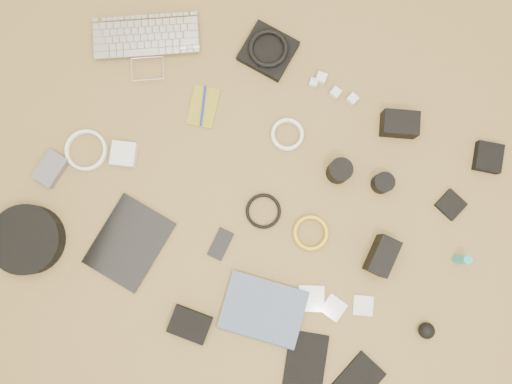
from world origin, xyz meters
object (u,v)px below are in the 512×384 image
(laptop, at_px, (147,51))
(tablet, at_px, (129,243))
(headphone_case, at_px, (28,240))
(dslr_camera, at_px, (400,124))
(paperback, at_px, (255,339))
(phone, at_px, (221,244))

(laptop, relative_size, tablet, 1.37)
(laptop, relative_size, headphone_case, 1.59)
(dslr_camera, relative_size, paperback, 0.46)
(laptop, distance_m, dslr_camera, 0.88)
(laptop, xyz_separation_m, headphone_case, (-0.12, -0.72, 0.02))
(phone, bearing_deg, paperback, -43.91)
(dslr_camera, xyz_separation_m, headphone_case, (-0.99, -0.78, -0.00))
(paperback, bearing_deg, dslr_camera, -18.39)
(laptop, relative_size, paperback, 1.41)
(tablet, height_order, paperback, paperback)
(laptop, distance_m, headphone_case, 0.73)
(laptop, distance_m, tablet, 0.64)
(phone, bearing_deg, headphone_case, -155.73)
(dslr_camera, height_order, headphone_case, dslr_camera)
(dslr_camera, xyz_separation_m, paperback, (-0.20, -0.81, -0.02))
(dslr_camera, distance_m, paperback, 0.84)
(tablet, distance_m, phone, 0.30)
(dslr_camera, distance_m, phone, 0.71)
(dslr_camera, bearing_deg, headphone_case, -157.83)
(dslr_camera, height_order, phone, dslr_camera)
(dslr_camera, relative_size, phone, 1.18)
(tablet, xyz_separation_m, headphone_case, (-0.30, -0.10, 0.03))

